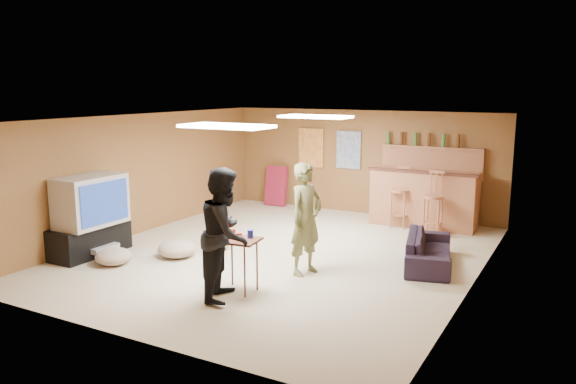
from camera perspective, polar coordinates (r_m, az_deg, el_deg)
The scene contains 32 objects.
ground at distance 9.18m, azimuth -0.60°, elevation -6.35°, with size 7.00×7.00×0.00m, color #B8A88C.
ceiling at distance 8.79m, azimuth -0.63°, elevation 7.49°, with size 6.00×7.00×0.02m, color silver.
wall_back at distance 12.06m, azimuth 7.54°, elevation 3.02°, with size 6.00×0.02×2.20m, color brown.
wall_front at distance 6.18m, azimuth -16.72°, elevation -4.67°, with size 6.00×0.02×2.20m, color brown.
wall_left at distance 10.69m, azimuth -14.79°, elevation 1.78°, with size 0.02×7.00×2.20m, color brown.
wall_right at distance 7.93m, azimuth 18.67°, elevation -1.45°, with size 0.02×7.00×2.20m, color brown.
tv_stand at distance 9.64m, azimuth -19.45°, elevation -4.59°, with size 0.55×1.30×0.50m, color black.
dvd_box at distance 9.51m, azimuth -18.52°, elevation -5.37°, with size 0.35×0.50×0.08m, color #B2B2B7.
tv_body at distance 9.45m, azimuth -19.41°, elevation -0.85°, with size 0.60×1.10×0.80m, color #B2B2B7.
tv_screen at distance 9.22m, azimuth -18.12°, elevation -1.04°, with size 0.02×0.95×0.65m, color navy.
bar_counter at distance 11.18m, azimuth 13.63°, elevation -0.66°, with size 2.00×0.60×1.10m, color #9C5938.
bar_lip at distance 10.85m, azimuth 13.41°, elevation 1.96°, with size 2.10×0.12×0.05m, color #411D14.
bar_shelf at distance 11.47m, azimuth 14.43°, elevation 4.39°, with size 2.00×0.18×0.05m, color #9C5938.
bar_backing at distance 11.52m, azimuth 14.39°, elevation 2.92°, with size 2.00×0.14×0.60m, color #9C5938.
poster_left at distance 12.47m, azimuth 2.34°, elevation 4.51°, with size 0.60×0.03×0.85m, color #BF3F26.
poster_right at distance 12.10m, azimuth 6.18°, elevation 4.27°, with size 0.55×0.03×0.80m, color #334C99.
folding_chair_stack at distance 12.83m, azimuth -1.21°, elevation 0.63°, with size 0.50×0.14×0.90m, color maroon.
ceiling_panel_front at distance 7.52m, azimuth -6.26°, elevation 6.67°, with size 1.20×0.60×0.04m, color white.
ceiling_panel_back at distance 9.86m, azimuth 2.81°, elevation 7.65°, with size 1.20×0.60×0.04m, color white.
person_olive at distance 8.07m, azimuth 1.83°, elevation -2.76°, with size 0.59×0.39×1.63m, color #66673C.
person_black at distance 7.18m, azimuth -6.40°, elevation -4.22°, with size 0.83×0.64×1.70m, color black.
sofa at distance 8.85m, azimuth 14.13°, elevation -5.72°, with size 1.64×0.64×0.48m, color black.
tray_table at distance 7.51m, azimuth -5.08°, elevation -7.41°, with size 0.55×0.44×0.72m, color #411D14.
cup_red_near at distance 7.48m, azimuth -5.66°, elevation -4.18°, with size 0.08×0.08×0.11m, color red.
cup_red_far at distance 7.31m, azimuth -4.99°, elevation -4.56°, with size 0.07×0.07×0.10m, color red.
cup_blue at distance 7.43m, azimuth -3.85°, elevation -4.27°, with size 0.08×0.08×0.11m, color #1728A0.
bar_stool_left at distance 10.99m, azimuth 11.30°, elevation -0.59°, with size 0.37×0.37×1.16m, color #9C5938, non-canonical shape.
bar_stool_right at distance 10.51m, azimuth 14.56°, elevation -0.76°, with size 0.42×0.42×1.34m, color #9C5938, non-canonical shape.
cushion_near_tv at distance 9.18m, azimuth -11.20°, elevation -5.66°, with size 0.62×0.62×0.28m, color gray.
cushion_mid at distance 9.50m, azimuth -7.25°, elevation -5.25°, with size 0.43×0.43×0.19m, color gray.
cushion_far at distance 9.05m, azimuth -17.28°, elevation -6.27°, with size 0.55×0.55×0.25m, color gray.
bottle_row at distance 11.48m, azimuth 13.47°, elevation 5.22°, with size 1.48×0.08×0.26m, color #3F7233, non-canonical shape.
Camera 1 is at (4.29, -7.66, 2.69)m, focal length 35.00 mm.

